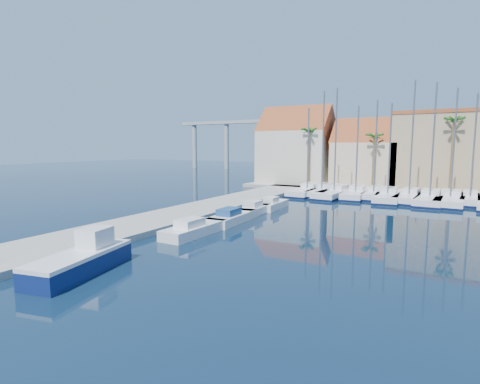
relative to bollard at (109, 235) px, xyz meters
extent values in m
plane|color=black|center=(6.84, -2.28, -0.74)|extent=(260.00, 260.00, 0.00)
cube|color=gray|center=(-2.16, 11.22, -0.49)|extent=(6.00, 77.00, 0.50)
cube|color=gray|center=(16.84, 45.72, -0.49)|extent=(54.00, 16.00, 0.50)
cylinder|color=black|center=(0.00, 0.00, 0.00)|extent=(0.19, 0.19, 0.47)
cube|color=navy|center=(3.34, -4.91, -0.25)|extent=(3.50, 6.85, 0.98)
cube|color=white|center=(3.34, -4.91, 0.35)|extent=(3.50, 6.85, 0.22)
cube|color=white|center=(3.07, -3.63, 0.95)|extent=(1.75, 2.00, 1.20)
cube|color=white|center=(3.47, 5.53, -0.34)|extent=(2.22, 6.46, 0.80)
cube|color=white|center=(3.46, 4.89, 0.36)|extent=(1.50, 2.28, 0.60)
cube|color=white|center=(3.55, 11.22, -0.34)|extent=(2.43, 6.68, 0.80)
cube|color=navy|center=(3.58, 10.56, 0.36)|extent=(1.59, 2.38, 0.60)
cube|color=white|center=(3.32, 16.31, -0.34)|extent=(2.32, 6.24, 0.80)
cube|color=white|center=(3.35, 15.69, 0.36)|extent=(1.50, 2.22, 0.60)
cube|color=white|center=(3.73, 19.83, -0.34)|extent=(1.91, 5.46, 0.80)
cube|color=white|center=(3.75, 19.29, 0.36)|extent=(1.27, 1.93, 0.60)
cube|color=white|center=(3.13, 33.42, -0.24)|extent=(2.91, 10.88, 1.00)
cube|color=#0B173A|center=(3.13, 33.42, -0.56)|extent=(2.97, 10.94, 0.28)
cube|color=white|center=(3.14, 34.50, 0.56)|extent=(2.00, 3.27, 0.60)
cylinder|color=slate|center=(3.13, 32.87, 5.90)|extent=(0.20, 0.20, 11.27)
cube|color=white|center=(5.04, 33.95, -0.24)|extent=(3.23, 10.14, 1.00)
cube|color=#0B173A|center=(5.04, 33.95, -0.56)|extent=(3.29, 10.21, 0.28)
cube|color=white|center=(4.98, 34.95, 0.56)|extent=(2.01, 3.11, 0.60)
cylinder|color=slate|center=(5.08, 33.45, 6.99)|extent=(0.20, 0.20, 13.46)
cube|color=white|center=(7.14, 33.10, -0.24)|extent=(3.60, 11.43, 1.00)
cube|color=#0B173A|center=(7.14, 33.10, -0.56)|extent=(3.66, 11.49, 0.28)
cube|color=white|center=(7.20, 34.22, 0.56)|extent=(2.25, 3.50, 0.60)
cylinder|color=slate|center=(7.10, 32.53, 7.07)|extent=(0.20, 0.20, 13.62)
cube|color=white|center=(9.86, 33.43, -0.24)|extent=(3.04, 9.97, 1.00)
cube|color=#0B173A|center=(9.86, 33.43, -0.56)|extent=(3.10, 10.03, 0.28)
cube|color=white|center=(9.82, 34.41, 0.56)|extent=(1.94, 3.04, 0.60)
cylinder|color=slate|center=(9.89, 32.93, 5.87)|extent=(0.20, 0.20, 11.20)
cube|color=white|center=(12.09, 34.00, -0.24)|extent=(2.18, 8.13, 1.00)
cube|color=#0B173A|center=(12.09, 34.00, -0.56)|extent=(2.24, 8.19, 0.28)
cube|color=white|center=(12.09, 34.81, 0.56)|extent=(1.50, 2.45, 0.60)
cylinder|color=slate|center=(12.08, 33.60, 6.19)|extent=(0.20, 0.20, 11.84)
cube|color=white|center=(13.96, 32.99, -0.24)|extent=(3.53, 11.02, 1.00)
cube|color=#0B173A|center=(13.96, 32.99, -0.56)|extent=(3.59, 11.08, 0.28)
cube|color=white|center=(13.89, 34.07, 0.56)|extent=(2.18, 3.38, 0.60)
cylinder|color=slate|center=(14.00, 32.45, 5.89)|extent=(0.20, 0.20, 11.25)
cube|color=white|center=(16.48, 33.60, -0.24)|extent=(3.36, 10.24, 1.00)
cube|color=#0B173A|center=(16.48, 33.60, -0.56)|extent=(3.42, 10.30, 0.28)
cube|color=white|center=(16.55, 34.61, 0.56)|extent=(2.05, 3.15, 0.60)
cylinder|color=slate|center=(16.44, 33.10, 7.24)|extent=(0.20, 0.20, 13.96)
cube|color=white|center=(18.84, 33.10, -0.24)|extent=(3.26, 11.21, 1.00)
cube|color=#0B173A|center=(18.84, 33.10, -0.56)|extent=(3.32, 11.27, 0.28)
cube|color=white|center=(18.87, 34.21, 0.56)|extent=(2.13, 3.40, 0.60)
cylinder|color=slate|center=(18.82, 32.54, 6.96)|extent=(0.20, 0.20, 13.39)
cube|color=white|center=(21.02, 33.64, -0.24)|extent=(3.64, 11.76, 1.00)
cube|color=#0B173A|center=(21.02, 33.64, -0.56)|extent=(3.70, 11.83, 0.28)
cube|color=white|center=(21.08, 34.80, 0.56)|extent=(2.30, 3.59, 0.60)
cylinder|color=slate|center=(20.99, 33.06, 6.61)|extent=(0.20, 0.20, 12.69)
cube|color=white|center=(23.07, 34.73, -0.24)|extent=(2.35, 8.20, 1.00)
cube|color=#0B173A|center=(23.07, 34.73, -0.56)|extent=(2.41, 8.27, 0.28)
cube|color=white|center=(23.09, 35.54, 0.56)|extent=(1.55, 2.49, 0.60)
cylinder|color=slate|center=(23.06, 34.32, 6.31)|extent=(0.20, 0.20, 12.09)
cube|color=beige|center=(-3.16, 44.72, 4.26)|extent=(12.00, 9.00, 9.00)
cube|color=brown|center=(-3.16, 44.72, 8.76)|extent=(12.30, 9.00, 9.00)
cube|color=#CAB18E|center=(8.84, 44.72, 3.26)|extent=(10.00, 8.00, 7.00)
cube|color=brown|center=(8.84, 44.72, 6.76)|extent=(10.30, 8.00, 8.00)
cube|color=tan|center=(19.84, 45.72, 5.26)|extent=(14.00, 10.00, 11.00)
cube|color=brown|center=(19.84, 45.72, 11.01)|extent=(14.20, 10.20, 0.50)
cylinder|color=brown|center=(0.84, 39.72, 4.26)|extent=(0.36, 0.36, 9.00)
sphere|color=#1E5317|center=(0.84, 39.72, 8.61)|extent=(2.60, 2.60, 2.60)
cylinder|color=brown|center=(10.84, 39.72, 3.76)|extent=(0.36, 0.36, 8.00)
sphere|color=#1E5317|center=(10.84, 39.72, 7.61)|extent=(2.60, 2.60, 2.60)
cylinder|color=brown|center=(20.84, 39.72, 4.76)|extent=(0.36, 0.36, 10.00)
sphere|color=#1E5317|center=(20.84, 39.72, 9.61)|extent=(2.60, 2.60, 2.60)
cube|color=#9E9E99|center=(-31.16, 79.72, 13.26)|extent=(48.00, 2.20, 0.90)
cylinder|color=#9E9E99|center=(-51.16, 79.72, 6.26)|extent=(1.40, 1.40, 14.00)
cylinder|color=#9E9E99|center=(-39.16, 79.72, 6.26)|extent=(1.40, 1.40, 14.00)
cylinder|color=#9E9E99|center=(-27.16, 79.72, 6.26)|extent=(1.40, 1.40, 14.00)
cylinder|color=#9E9E99|center=(-15.16, 79.72, 6.26)|extent=(1.40, 1.40, 14.00)
camera|label=1|loc=(20.90, -17.97, 6.30)|focal=28.00mm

